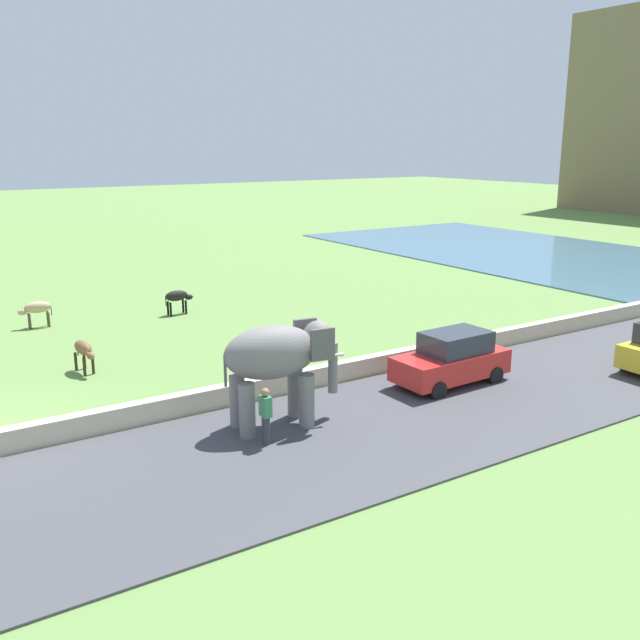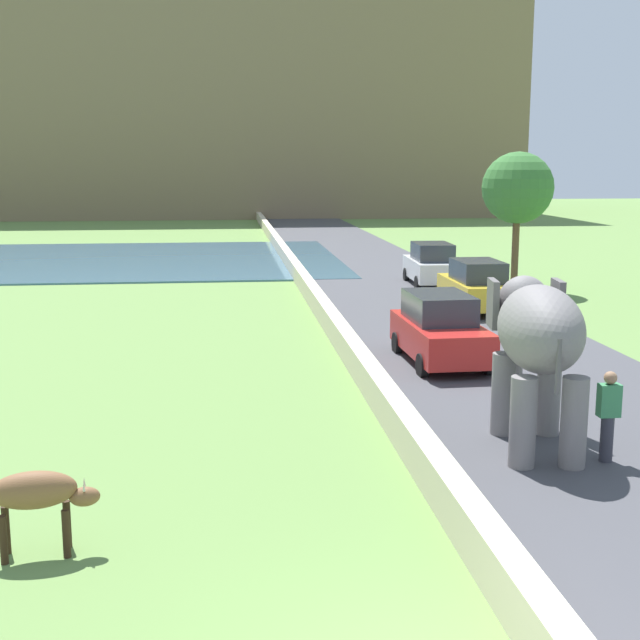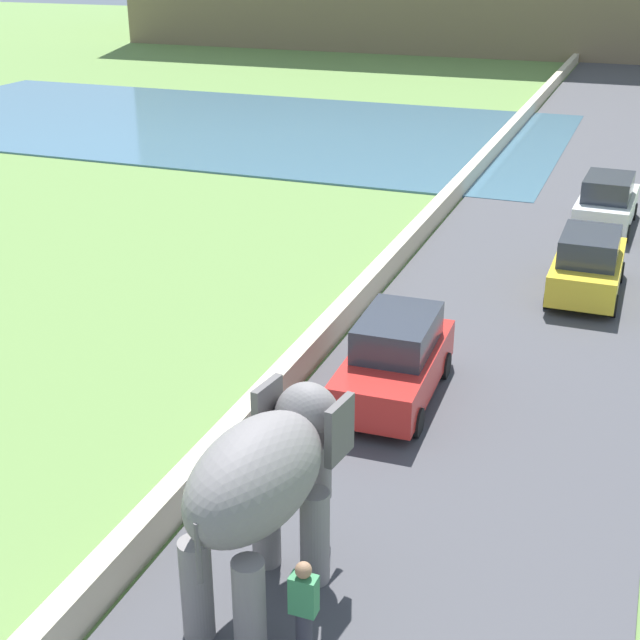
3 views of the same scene
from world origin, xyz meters
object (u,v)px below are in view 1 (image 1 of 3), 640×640
Objects in this scene: elephant at (279,358)px; cow_tan at (37,309)px; person_beside_elephant at (266,415)px; cow_brown at (84,350)px; car_red at (452,359)px; cow_black at (177,297)px.

elephant reaches higher than cow_tan.
person_beside_elephant is 1.15× the size of cow_brown.
elephant reaches higher than person_beside_elephant.
elephant is 0.88× the size of car_red.
elephant is 6.66m from car_red.
elephant is 2.54× the size of cow_black.
person_beside_elephant is 0.40× the size of car_red.
car_red is 12.66m from cow_brown.
person_beside_elephant is (0.95, -0.95, -1.16)m from elephant.
cow_brown is at bearing -43.08° from cow_black.
person_beside_elephant is 16.42m from cow_tan.
cow_black is (1.03, 6.05, 0.00)m from cow_tan.
cow_tan is at bearing -99.68° from cow_black.
elephant reaches higher than cow_black.
person_beside_elephant is 9.16m from cow_brown.
elephant is 2.18× the size of person_beside_elephant.
car_red is (-0.03, 6.56, -1.14)m from elephant.
cow_black is at bearing 169.75° from elephant.
cow_tan is (-15.27, -3.47, -1.20)m from elephant.
elephant is 8.66m from cow_brown.
car_red is at bearing 15.67° from cow_black.
car_red is 2.86× the size of cow_brown.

